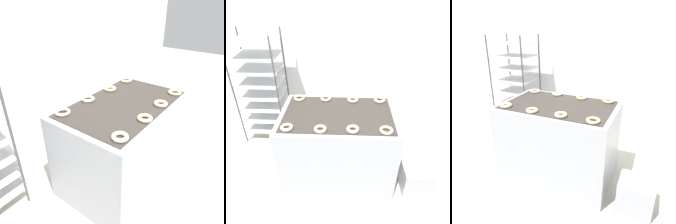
# 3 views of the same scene
# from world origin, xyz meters

# --- Properties ---
(ground_plane) EXTENTS (14.00, 14.00, 0.00)m
(ground_plane) POSITION_xyz_m (0.00, 0.00, 0.00)
(ground_plane) COLOR beige
(wall_back) EXTENTS (8.00, 0.05, 2.80)m
(wall_back) POSITION_xyz_m (0.00, 2.12, 1.40)
(wall_back) COLOR white
(wall_back) RESTS_ON ground_plane
(fryer_machine) EXTENTS (1.37, 0.89, 0.99)m
(fryer_machine) POSITION_xyz_m (0.00, 0.69, 0.49)
(fryer_machine) COLOR #A8AAB2
(fryer_machine) RESTS_ON ground_plane
(glaze_bin) EXTENTS (0.37, 0.32, 0.36)m
(glaze_bin) POSITION_xyz_m (1.01, 0.46, 0.18)
(glaze_bin) COLOR #A8AAB2
(glaze_bin) RESTS_ON ground_plane
(donut_near_left) EXTENTS (0.14, 0.14, 0.04)m
(donut_near_left) POSITION_xyz_m (-0.53, 0.38, 1.00)
(donut_near_left) COLOR beige
(donut_near_left) RESTS_ON fryer_machine
(donut_near_midleft) EXTENTS (0.13, 0.13, 0.03)m
(donut_near_midleft) POSITION_xyz_m (-0.17, 0.36, 1.00)
(donut_near_midleft) COLOR beige
(donut_near_midleft) RESTS_ON fryer_machine
(donut_near_midright) EXTENTS (0.14, 0.14, 0.04)m
(donut_near_midright) POSITION_xyz_m (0.17, 0.38, 1.00)
(donut_near_midright) COLOR beige
(donut_near_midright) RESTS_ON fryer_machine
(donut_near_right) EXTENTS (0.14, 0.14, 0.03)m
(donut_near_right) POSITION_xyz_m (0.52, 0.37, 1.00)
(donut_near_right) COLOR beige
(donut_near_right) RESTS_ON fryer_machine
(donut_far_left) EXTENTS (0.14, 0.14, 0.03)m
(donut_far_left) POSITION_xyz_m (-0.52, 1.02, 1.00)
(donut_far_left) COLOR beige
(donut_far_left) RESTS_ON fryer_machine
(donut_far_midleft) EXTENTS (0.14, 0.14, 0.03)m
(donut_far_midleft) POSITION_xyz_m (-0.17, 1.02, 1.00)
(donut_far_midleft) COLOR beige
(donut_far_midleft) RESTS_ON fryer_machine
(donut_far_midright) EXTENTS (0.14, 0.14, 0.04)m
(donut_far_midright) POSITION_xyz_m (0.18, 1.00, 1.00)
(donut_far_midright) COLOR beige
(donut_far_midright) RESTS_ON fryer_machine
(donut_far_right) EXTENTS (0.15, 0.15, 0.03)m
(donut_far_right) POSITION_xyz_m (0.52, 1.01, 1.00)
(donut_far_right) COLOR beige
(donut_far_right) RESTS_ON fryer_machine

